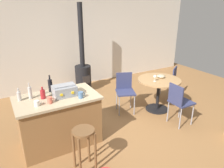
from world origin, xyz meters
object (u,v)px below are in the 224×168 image
Objects in this scene: bottle_0 at (43,94)px; folding_chair_near at (169,80)px; bottle_1 at (50,85)px; serving_bowl at (161,76)px; wooden_stool at (84,142)px; cup_0 at (50,100)px; bottle_2 at (30,93)px; folding_chair_left at (179,101)px; wood_stove at (83,71)px; toolbox at (64,90)px; cup_3 at (37,103)px; kitchen_island at (59,120)px; dining_table at (159,87)px; folding_chair_far at (125,89)px; bottle_3 at (19,96)px; cup_1 at (62,88)px; cup_2 at (81,95)px; wine_glass at (155,77)px.

folding_chair_near is at bearing 7.22° from bottle_0.
serving_bowl is at bearing -2.26° from bottle_1.
cup_0 is at bearing 112.45° from wooden_stool.
bottle_1 is 1.12× the size of bottle_2.
folding_chair_left is 7.64× the size of cup_0.
wooden_stool is at bearing -112.23° from wood_stove.
toolbox reaches higher than wooden_stool.
kitchen_island is at bearing 27.85° from cup_3.
cup_3 is at bearing -173.77° from dining_table.
cup_0 is (0.23, -0.33, -0.05)m from bottle_2.
folding_chair_far is 0.37× the size of wood_stove.
bottle_3 reaches higher than cup_1.
dining_table is at bearing 6.23° from cup_3.
dining_table is 8.29× the size of cup_0.
cup_2 reaches higher than cup_3.
kitchen_island is 1.58× the size of folding_chair_near.
toolbox is at bearing -170.75° from folding_chair_near.
bottle_2 is 0.17m from bottle_3.
wine_glass is at bearing 98.95° from folding_chair_left.
wood_stove is 8.77× the size of bottle_2.
cup_0 is 1.05× the size of cup_1.
bottle_3 is (-0.53, -0.12, -0.04)m from bottle_1.
toolbox reaches higher than folding_chair_near.
folding_chair_near is 3.17× the size of bottle_2.
bottle_3 reaches higher than wine_glass.
folding_chair_far is 2.38× the size of toolbox.
cup_3 reaches higher than wooden_stool.
cup_1 reaches higher than wooden_stool.
serving_bowl is (-0.55, -0.28, 0.28)m from folding_chair_near.
folding_chair_far is 4.91× the size of serving_bowl.
bottle_1 is (-0.16, 0.29, 0.02)m from toolbox.
wooden_stool is 2.26m from wine_glass.
serving_bowl is (2.27, -0.08, -0.15)m from cup_1.
bottle_1 is at bearing 159.29° from folding_chair_left.
toolbox reaches higher than cup_3.
folding_chair_far is (1.53, 1.29, 0.04)m from wooden_stool.
bottle_0 is at bearing -16.50° from bottle_3.
wood_stove is (-1.70, 1.60, 0.06)m from folding_chair_near.
cup_1 is (-1.47, -0.20, 0.40)m from folding_chair_far.
wood_stove is at bearing 48.58° from bottle_2.
cup_1 is at bearing 52.85° from cup_0.
bottle_2 is at bearing 177.91° from wine_glass.
cup_1 is 1.99m from wine_glass.
serving_bowl is at bearing -19.23° from folding_chair_far.
serving_bowl is (2.79, 0.36, -0.15)m from cup_3.
cup_1 is 0.68m from cup_3.
wooden_stool is 1.21m from bottle_2.
folding_chair_far reaches higher than folding_chair_near.
bottle_0 is at bearing -179.77° from wine_glass.
bottle_1 is at bearing 51.08° from bottle_0.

